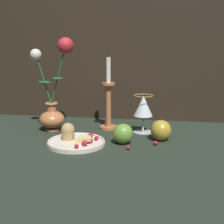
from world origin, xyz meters
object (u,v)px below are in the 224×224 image
Objects in this scene: wine_glass at (143,107)px; apple_beside_vase at (161,130)px; apple_near_glass at (123,134)px; vase at (53,99)px; candlestick at (108,102)px; plate_with_pastries at (75,140)px.

wine_glass is 0.14m from apple_beside_vase.
apple_near_glass is at bearing -110.70° from wine_glass.
apple_near_glass is at bearing -23.20° from vase.
apple_near_glass is (0.09, -0.19, -0.07)m from candlestick.
vase is at bearing -163.26° from candlestick.
wine_glass is (0.36, 0.03, -0.03)m from vase.
wine_glass reaches higher than apple_near_glass.
vase is at bearing 156.80° from apple_near_glass.
plate_with_pastries is at bearing -168.03° from apple_near_glass.
wine_glass reaches higher than plate_with_pastries.
apple_near_glass is (-0.13, -0.06, -0.00)m from apple_beside_vase.
wine_glass is (0.23, 0.19, 0.09)m from plate_with_pastries.
candlestick reaches higher than apple_beside_vase.
candlestick is (-0.15, 0.03, 0.01)m from wine_glass.
vase is 1.22× the size of candlestick.
apple_beside_vase is at bearing 17.85° from plate_with_pastries.
candlestick is at bearing 148.86° from apple_beside_vase.
plate_with_pastries is 0.67× the size of candlestick.
vase is 1.83× the size of plate_with_pastries.
candlestick is at bearing 70.71° from plate_with_pastries.
vase is 4.25× the size of apple_beside_vase.
apple_beside_vase is at bearing -8.90° from vase.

